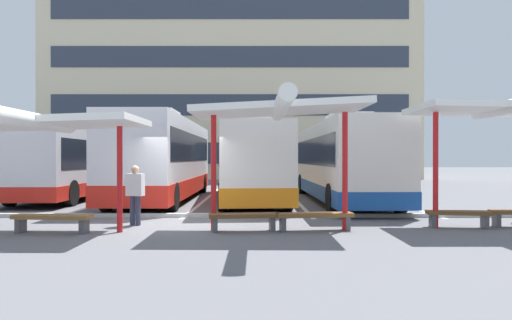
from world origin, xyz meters
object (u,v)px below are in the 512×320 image
(coach_bus_0, at_px, (77,162))
(coach_bus_1, at_px, (163,160))
(waiting_shelter_1, at_px, (47,125))
(waiting_passenger_1, at_px, (133,191))
(coach_bus_2, at_px, (247,163))
(bench_3, at_px, (313,217))
(waiting_shelter_2, at_px, (278,111))
(bench_2, at_px, (242,218))
(bench_4, at_px, (456,215))
(coach_bus_3, at_px, (339,162))
(waiting_shelter_3, at_px, (496,112))
(bench_1, at_px, (50,219))

(coach_bus_0, relative_size, coach_bus_1, 0.94)
(waiting_shelter_1, relative_size, waiting_passenger_1, 2.84)
(coach_bus_2, xyz_separation_m, bench_3, (1.82, -8.49, -1.27))
(coach_bus_1, bearing_deg, waiting_passenger_1, -84.75)
(waiting_shelter_2, distance_m, bench_3, 2.82)
(bench_2, xyz_separation_m, bench_3, (1.80, 0.13, 0.01))
(waiting_shelter_1, distance_m, waiting_shelter_2, 5.62)
(waiting_shelter_1, relative_size, waiting_shelter_2, 1.05)
(waiting_shelter_2, bearing_deg, waiting_passenger_1, 163.59)
(coach_bus_0, xyz_separation_m, bench_3, (9.81, -9.93, -1.30))
(waiting_shelter_1, distance_m, bench_4, 10.66)
(waiting_shelter_2, distance_m, waiting_passenger_1, 4.56)
(waiting_shelter_1, bearing_deg, waiting_shelter_2, 2.95)
(coach_bus_0, bearing_deg, coach_bus_3, -9.84)
(coach_bus_0, distance_m, coach_bus_3, 12.08)
(coach_bus_0, relative_size, bench_2, 6.33)
(coach_bus_3, height_order, bench_3, coach_bus_3)
(bench_2, bearing_deg, bench_3, 4.10)
(waiting_shelter_3, bearing_deg, coach_bus_2, 128.45)
(coach_bus_0, bearing_deg, waiting_passenger_1, -60.97)
(coach_bus_0, distance_m, bench_4, 16.68)
(coach_bus_0, height_order, waiting_shelter_2, coach_bus_0)
(coach_bus_2, distance_m, waiting_shelter_2, 8.88)
(coach_bus_0, bearing_deg, coach_bus_1, -17.04)
(bench_2, distance_m, bench_3, 1.80)
(coach_bus_1, distance_m, waiting_shelter_2, 10.05)
(waiting_passenger_1, bearing_deg, bench_1, -142.57)
(waiting_shelter_1, relative_size, bench_3, 2.33)
(bench_2, bearing_deg, waiting_shelter_1, -175.25)
(coach_bus_1, xyz_separation_m, waiting_shelter_2, (4.61, -8.85, 1.23))
(coach_bus_1, height_order, waiting_shelter_2, coach_bus_1)
(coach_bus_1, xyz_separation_m, coach_bus_3, (7.61, -0.75, -0.10))
(coach_bus_1, height_order, coach_bus_2, coach_bus_1)
(waiting_shelter_1, xyz_separation_m, bench_1, (0.00, 0.14, -2.31))
(coach_bus_2, bearing_deg, coach_bus_3, -9.01)
(coach_bus_1, distance_m, waiting_passenger_1, 7.78)
(coach_bus_3, xyz_separation_m, waiting_shelter_1, (-8.60, -8.39, 0.97))
(waiting_shelter_2, relative_size, bench_3, 2.22)
(bench_2, relative_size, bench_4, 1.07)
(coach_bus_1, relative_size, waiting_passenger_1, 7.34)
(bench_4, bearing_deg, coach_bus_3, 103.36)
(waiting_shelter_1, bearing_deg, coach_bus_0, 107.54)
(bench_2, bearing_deg, waiting_shelter_3, 2.93)
(coach_bus_1, bearing_deg, bench_4, -41.04)
(waiting_shelter_3, bearing_deg, bench_3, -177.51)
(coach_bus_2, bearing_deg, waiting_shelter_1, -117.46)
(coach_bus_2, bearing_deg, waiting_shelter_3, -51.55)
(coach_bus_0, bearing_deg, waiting_shelter_1, -72.46)
(waiting_shelter_1, bearing_deg, coach_bus_1, 83.80)
(coach_bus_0, height_order, coach_bus_3, coach_bus_3)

